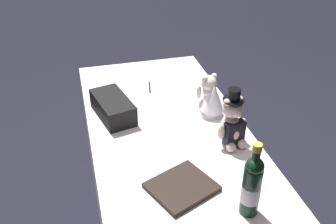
{
  "coord_description": "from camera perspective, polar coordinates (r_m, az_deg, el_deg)",
  "views": [
    {
      "loc": [
        1.65,
        -0.43,
        1.91
      ],
      "look_at": [
        0.0,
        0.0,
        0.84
      ],
      "focal_mm": 42.31,
      "sensor_mm": 36.0,
      "label": 1
    }
  ],
  "objects": [
    {
      "name": "teddy_bear_bride",
      "position": [
        2.15,
        6.04,
        2.09
      ],
      "size": [
        0.22,
        0.18,
        0.23
      ],
      "color": "white",
      "rests_on": "reception_table"
    },
    {
      "name": "teddy_bear_groom",
      "position": [
        1.92,
        9.23,
        -1.64
      ],
      "size": [
        0.15,
        0.16,
        0.3
      ],
      "color": "beige",
      "rests_on": "reception_table"
    },
    {
      "name": "champagne_bottle",
      "position": [
        1.56,
        11.96,
        -10.24
      ],
      "size": [
        0.08,
        0.08,
        0.33
      ],
      "color": "black",
      "rests_on": "reception_table"
    },
    {
      "name": "guestbook",
      "position": [
        1.71,
        1.98,
        -10.74
      ],
      "size": [
        0.31,
        0.33,
        0.02
      ],
      "primitive_type": "cube",
      "rotation": [
        0.0,
        0.0,
        0.41
      ],
      "color": "black",
      "rests_on": "reception_table"
    },
    {
      "name": "gift_case_black",
      "position": [
        2.16,
        -7.95,
        0.68
      ],
      "size": [
        0.34,
        0.23,
        0.11
      ],
      "color": "black",
      "rests_on": "reception_table"
    },
    {
      "name": "signing_pen",
      "position": [
        2.45,
        -2.71,
        3.66
      ],
      "size": [
        0.14,
        0.03,
        0.01
      ],
      "color": "navy",
      "rests_on": "reception_table"
    },
    {
      "name": "reception_table",
      "position": [
        2.3,
        0.0,
        -9.93
      ],
      "size": [
        1.68,
        0.81,
        0.74
      ],
      "primitive_type": "cube",
      "color": "white",
      "rests_on": "ground_plane"
    }
  ]
}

